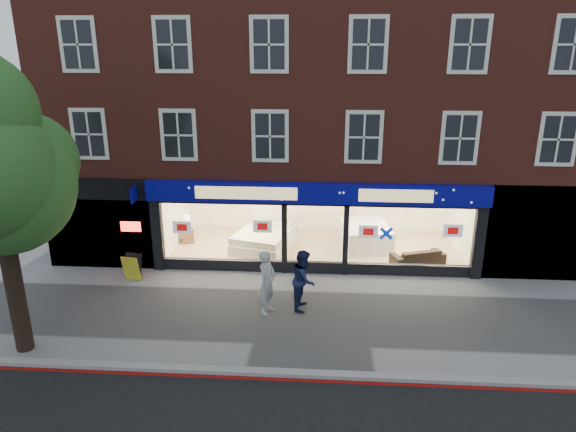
# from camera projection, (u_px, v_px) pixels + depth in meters

# --- Properties ---
(ground) EXTENTS (120.00, 120.00, 0.00)m
(ground) POSITION_uv_depth(u_px,v_px,m) (312.00, 316.00, 15.10)
(ground) COLOR gray
(ground) RESTS_ON ground
(kerb_line) EXTENTS (60.00, 0.10, 0.01)m
(kerb_line) POSITION_uv_depth(u_px,v_px,m) (310.00, 381.00, 12.16)
(kerb_line) COLOR #8C0A07
(kerb_line) RESTS_ON ground
(kerb_stone) EXTENTS (60.00, 0.25, 0.12)m
(kerb_stone) POSITION_uv_depth(u_px,v_px,m) (310.00, 374.00, 12.34)
(kerb_stone) COLOR gray
(kerb_stone) RESTS_ON ground
(showroom_floor) EXTENTS (11.00, 4.50, 0.10)m
(showroom_floor) POSITION_uv_depth(u_px,v_px,m) (315.00, 248.00, 20.06)
(showroom_floor) COLOR tan
(showroom_floor) RESTS_ON ground
(building) EXTENTS (19.00, 8.26, 10.30)m
(building) POSITION_uv_depth(u_px,v_px,m) (319.00, 70.00, 19.57)
(building) COLOR maroon
(building) RESTS_ON ground
(display_bed) EXTENTS (2.60, 2.88, 1.38)m
(display_bed) POSITION_uv_depth(u_px,v_px,m) (265.00, 238.00, 19.87)
(display_bed) COLOR #EEE4CF
(display_bed) RESTS_ON showroom_floor
(bedside_table) EXTENTS (0.58, 0.58, 0.55)m
(bedside_table) POSITION_uv_depth(u_px,v_px,m) (188.00, 235.00, 20.45)
(bedside_table) COLOR brown
(bedside_table) RESTS_ON showroom_floor
(mattress_stack) EXTENTS (2.03, 2.41, 0.86)m
(mattress_stack) POSITION_uv_depth(u_px,v_px,m) (365.00, 235.00, 20.01)
(mattress_stack) COLOR silver
(mattress_stack) RESTS_ON showroom_floor
(sofa) EXTENTS (2.05, 1.33, 0.56)m
(sofa) POSITION_uv_depth(u_px,v_px,m) (418.00, 256.00, 18.44)
(sofa) COLOR black
(sofa) RESTS_ON showroom_floor
(a_board) EXTENTS (0.65, 0.48, 0.91)m
(a_board) POSITION_uv_depth(u_px,v_px,m) (132.00, 267.00, 17.30)
(a_board) COLOR gold
(a_board) RESTS_ON ground
(pedestrian_grey) EXTENTS (0.71, 0.84, 1.94)m
(pedestrian_grey) POSITION_uv_depth(u_px,v_px,m) (267.00, 282.00, 15.04)
(pedestrian_grey) COLOR #ACB0B4
(pedestrian_grey) RESTS_ON ground
(pedestrian_blue) EXTENTS (0.80, 0.98, 1.86)m
(pedestrian_blue) POSITION_uv_depth(u_px,v_px,m) (304.00, 279.00, 15.32)
(pedestrian_blue) COLOR #171E41
(pedestrian_blue) RESTS_ON ground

